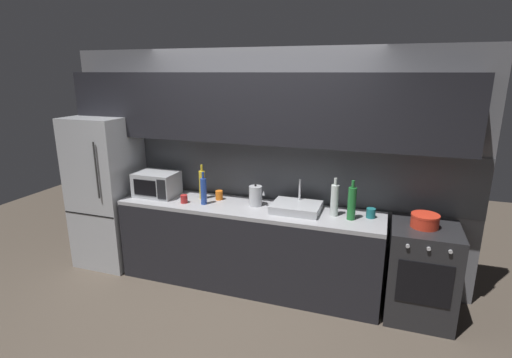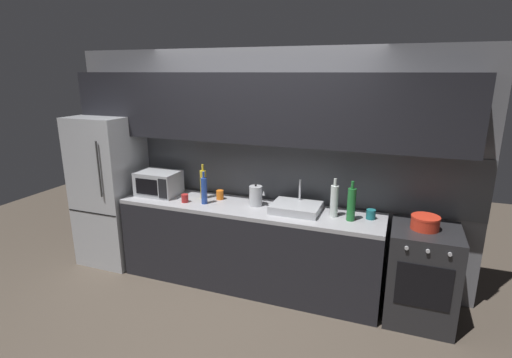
% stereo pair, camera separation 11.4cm
% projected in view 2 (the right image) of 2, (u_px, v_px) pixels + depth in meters
% --- Properties ---
extents(ground_plane, '(10.00, 10.00, 0.00)m').
position_uv_depth(ground_plane, '(210.00, 332.00, 3.49)').
color(ground_plane, '#4C4238').
extents(back_wall, '(4.53, 0.44, 2.50)m').
position_uv_depth(back_wall, '(257.00, 140.00, 4.15)').
color(back_wall, slate).
rests_on(back_wall, ground).
extents(counter_run, '(2.79, 0.60, 0.90)m').
position_uv_depth(counter_run, '(248.00, 246.00, 4.18)').
color(counter_run, black).
rests_on(counter_run, ground).
extents(refrigerator, '(0.68, 0.69, 1.77)m').
position_uv_depth(refrigerator, '(111.00, 190.00, 4.67)').
color(refrigerator, '#ADAFB5').
rests_on(refrigerator, ground).
extents(oven_range, '(0.60, 0.62, 0.90)m').
position_uv_depth(oven_range, '(422.00, 275.00, 3.58)').
color(oven_range, '#232326').
rests_on(oven_range, ground).
extents(microwave, '(0.46, 0.35, 0.27)m').
position_uv_depth(microwave, '(159.00, 183.00, 4.41)').
color(microwave, '#A8AAAF').
rests_on(microwave, counter_run).
extents(sink_basin, '(0.48, 0.38, 0.30)m').
position_uv_depth(sink_basin, '(296.00, 208.00, 3.90)').
color(sink_basin, '#ADAFB5').
rests_on(sink_basin, counter_run).
extents(kettle, '(0.17, 0.14, 0.23)m').
position_uv_depth(kettle, '(256.00, 196.00, 4.06)').
color(kettle, '#B7BABF').
rests_on(kettle, counter_run).
extents(wine_bottle_green, '(0.08, 0.08, 0.38)m').
position_uv_depth(wine_bottle_green, '(351.00, 204.00, 3.63)').
color(wine_bottle_green, '#1E6B2D').
rests_on(wine_bottle_green, counter_run).
extents(wine_bottle_yellow, '(0.07, 0.07, 0.38)m').
position_uv_depth(wine_bottle_yellow, '(203.00, 184.00, 4.28)').
color(wine_bottle_yellow, gold).
rests_on(wine_bottle_yellow, counter_run).
extents(wine_bottle_clear, '(0.08, 0.08, 0.38)m').
position_uv_depth(wine_bottle_clear, '(334.00, 201.00, 3.73)').
color(wine_bottle_clear, silver).
rests_on(wine_bottle_clear, counter_run).
extents(wine_bottle_blue, '(0.06, 0.06, 0.35)m').
position_uv_depth(wine_bottle_blue, '(204.00, 190.00, 4.10)').
color(wine_bottle_blue, '#234299').
rests_on(wine_bottle_blue, counter_run).
extents(mug_orange, '(0.08, 0.08, 0.10)m').
position_uv_depth(mug_orange, '(220.00, 195.00, 4.27)').
color(mug_orange, orange).
rests_on(mug_orange, counter_run).
extents(mug_teal, '(0.09, 0.09, 0.09)m').
position_uv_depth(mug_teal, '(371.00, 214.00, 3.70)').
color(mug_teal, '#19666B').
rests_on(mug_teal, counter_run).
extents(mug_red, '(0.07, 0.07, 0.09)m').
position_uv_depth(mug_red, '(185.00, 198.00, 4.17)').
color(mug_red, '#A82323').
rests_on(mug_red, counter_run).
extents(cooking_pot, '(0.25, 0.25, 0.12)m').
position_uv_depth(cooking_pot, '(425.00, 223.00, 3.46)').
color(cooking_pot, red).
rests_on(cooking_pot, oven_range).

